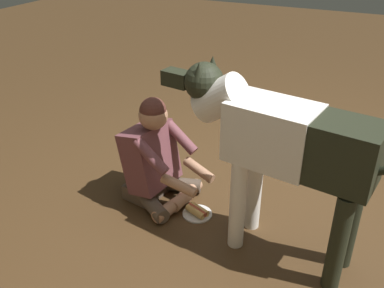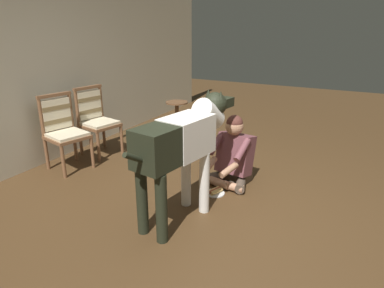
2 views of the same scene
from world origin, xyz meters
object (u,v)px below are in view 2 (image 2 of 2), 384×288
at_px(hot_dog_on_plate, 215,192).
at_px(person_sitting_on_floor, 233,156).
at_px(dining_chair_right_of_pair, 96,117).
at_px(round_side_table, 177,113).
at_px(dining_chair_left_of_pair, 63,128).
at_px(large_dog, 183,142).

bearing_deg(hot_dog_on_plate, person_sitting_on_floor, -9.27).
height_order(dining_chair_right_of_pair, round_side_table, dining_chair_right_of_pair).
height_order(dining_chair_left_of_pair, dining_chair_right_of_pair, same).
height_order(person_sitting_on_floor, large_dog, large_dog).
bearing_deg(dining_chair_left_of_pair, dining_chair_right_of_pair, 0.07).
bearing_deg(hot_dog_on_plate, dining_chair_left_of_pair, 95.57).
xyz_separation_m(person_sitting_on_floor, round_side_table, (1.58, 1.68, -0.04)).
relative_size(dining_chair_left_of_pair, round_side_table, 1.90).
height_order(dining_chair_left_of_pair, large_dog, large_dog).
bearing_deg(dining_chair_right_of_pair, dining_chair_left_of_pair, -179.93).
xyz_separation_m(person_sitting_on_floor, hot_dog_on_plate, (-0.37, 0.06, -0.32)).
relative_size(dining_chair_left_of_pair, hot_dog_on_plate, 4.48).
height_order(dining_chair_right_of_pair, large_dog, large_dog).
distance_m(person_sitting_on_floor, round_side_table, 2.31).
bearing_deg(large_dog, hot_dog_on_plate, -9.27).
bearing_deg(round_side_table, person_sitting_on_floor, -133.36).
distance_m(dining_chair_left_of_pair, hot_dog_on_plate, 2.15).
bearing_deg(hot_dog_on_plate, dining_chair_right_of_pair, 78.98).
height_order(dining_chair_left_of_pair, person_sitting_on_floor, dining_chair_left_of_pair).
bearing_deg(dining_chair_left_of_pair, hot_dog_on_plate, -84.43).
height_order(person_sitting_on_floor, hot_dog_on_plate, person_sitting_on_floor).
xyz_separation_m(large_dog, hot_dog_on_plate, (0.57, -0.09, -0.76)).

